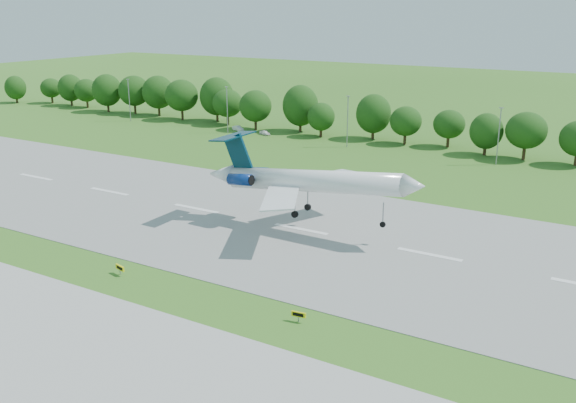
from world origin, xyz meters
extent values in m
plane|color=#305F19|center=(0.00, 0.00, 0.00)|extent=(600.00, 600.00, 0.00)
cube|color=gray|center=(0.00, 25.00, 0.04)|extent=(400.00, 45.00, 0.08)
cube|color=#ADADA8|center=(0.00, -18.00, 0.04)|extent=(400.00, 23.00, 0.08)
cylinder|color=#382314|center=(-140.00, 92.00, 1.80)|extent=(0.70, 0.70, 3.60)
sphere|color=#103A0E|center=(-140.00, 92.00, 6.20)|extent=(8.40, 8.40, 8.40)
cylinder|color=#382314|center=(-100.00, 92.00, 1.80)|extent=(0.70, 0.70, 3.60)
sphere|color=#103A0E|center=(-100.00, 92.00, 6.20)|extent=(8.40, 8.40, 8.40)
cylinder|color=#382314|center=(-60.00, 92.00, 1.80)|extent=(0.70, 0.70, 3.60)
sphere|color=#103A0E|center=(-60.00, 92.00, 6.20)|extent=(8.40, 8.40, 8.40)
cylinder|color=#382314|center=(-20.00, 92.00, 1.80)|extent=(0.70, 0.70, 3.60)
sphere|color=#103A0E|center=(-20.00, 92.00, 6.20)|extent=(8.40, 8.40, 8.40)
cylinder|color=#382314|center=(20.00, 92.00, 1.80)|extent=(0.70, 0.70, 3.60)
sphere|color=#103A0E|center=(20.00, 92.00, 6.20)|extent=(8.40, 8.40, 8.40)
cylinder|color=gray|center=(-90.00, 82.00, 6.00)|extent=(0.24, 0.24, 12.00)
cube|color=gray|center=(-90.00, 82.00, 12.10)|extent=(0.90, 0.25, 0.18)
cylinder|color=gray|center=(-55.00, 82.00, 6.00)|extent=(0.24, 0.24, 12.00)
cube|color=gray|center=(-55.00, 82.00, 12.10)|extent=(0.90, 0.25, 0.18)
cylinder|color=gray|center=(-20.00, 82.00, 6.00)|extent=(0.24, 0.24, 12.00)
cube|color=gray|center=(-20.00, 82.00, 12.10)|extent=(0.90, 0.25, 0.18)
cylinder|color=gray|center=(15.00, 82.00, 6.00)|extent=(0.24, 0.24, 12.00)
cube|color=gray|center=(15.00, 82.00, 12.10)|extent=(0.90, 0.25, 0.18)
cylinder|color=white|center=(1.92, 25.00, 7.86)|extent=(27.86, 3.95, 5.63)
cone|color=white|center=(17.19, 25.40, 9.20)|extent=(3.30, 3.30, 3.47)
cone|color=white|center=(-14.09, 24.58, 6.82)|extent=(4.77, 3.34, 3.60)
cube|color=white|center=(0.43, 18.52, 6.79)|extent=(9.46, 12.76, 0.63)
cube|color=white|center=(0.09, 31.40, 6.79)|extent=(8.99, 12.81, 0.63)
cube|color=#052938|center=(-10.96, 24.66, 10.55)|extent=(5.05, 0.59, 6.30)
cube|color=#052938|center=(-11.88, 24.64, 13.13)|extent=(3.18, 8.82, 0.46)
cylinder|color=navy|center=(-9.06, 22.32, 7.16)|extent=(4.05, 1.85, 2.08)
cylinder|color=navy|center=(-9.18, 27.10, 7.16)|extent=(4.05, 1.85, 2.08)
cylinder|color=gray|center=(12.95, 25.29, 4.64)|extent=(0.18, 0.18, 3.22)
cylinder|color=black|center=(12.95, 25.29, 3.03)|extent=(0.84, 0.30, 0.83)
cylinder|color=gray|center=(0.13, 22.93, 4.64)|extent=(0.22, 0.22, 3.22)
cylinder|color=black|center=(0.13, 22.93, 3.03)|extent=(1.02, 0.44, 1.01)
cylinder|color=gray|center=(0.02, 26.98, 4.64)|extent=(0.22, 0.22, 3.22)
cylinder|color=black|center=(0.02, 26.98, 3.03)|extent=(1.02, 0.44, 1.01)
cube|color=gray|center=(-11.00, -1.28, 0.39)|extent=(0.14, 0.14, 0.78)
cube|color=yellow|center=(-11.00, -1.28, 0.94)|extent=(1.77, 0.64, 0.61)
cube|color=black|center=(-11.03, -1.39, 0.94)|extent=(1.29, 0.36, 0.39)
cube|color=gray|center=(14.40, -0.67, 0.36)|extent=(0.12, 0.12, 0.72)
cube|color=yellow|center=(14.40, -0.67, 0.87)|extent=(1.65, 0.40, 0.56)
cube|color=black|center=(14.41, -0.78, 0.87)|extent=(1.22, 0.19, 0.36)
imported|color=silver|center=(-54.28, 85.65, 0.67)|extent=(4.29, 3.01, 1.34)
imported|color=white|center=(-44.95, 84.56, 0.58)|extent=(3.66, 2.44, 1.16)
camera|label=1|loc=(45.01, -54.03, 32.16)|focal=40.00mm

